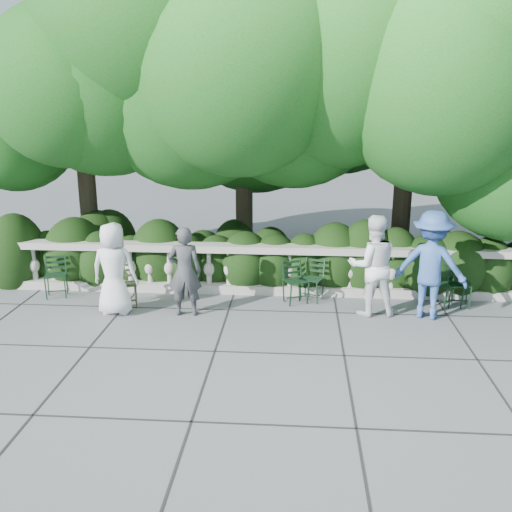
# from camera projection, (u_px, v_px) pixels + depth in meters

# --- Properties ---
(ground) EXTENTS (90.00, 90.00, 0.00)m
(ground) POSITION_uv_depth(u_px,v_px,m) (252.00, 328.00, 9.80)
(ground) COLOR #585A60
(ground) RESTS_ON ground
(balustrade) EXTENTS (12.00, 0.44, 1.00)m
(balustrade) POSITION_uv_depth(u_px,v_px,m) (259.00, 270.00, 11.40)
(balustrade) COLOR #9E998E
(balustrade) RESTS_ON ground
(shrub_hedge) EXTENTS (15.00, 2.60, 1.70)m
(shrub_hedge) POSITION_uv_depth(u_px,v_px,m) (263.00, 275.00, 12.68)
(shrub_hedge) COLOR black
(shrub_hedge) RESTS_ON ground
(tree_canopy) EXTENTS (15.04, 6.52, 6.78)m
(tree_canopy) POSITION_uv_depth(u_px,v_px,m) (297.00, 90.00, 11.75)
(tree_canopy) COLOR #3F3023
(tree_canopy) RESTS_ON ground
(chair_b) EXTENTS (0.56, 0.58, 0.84)m
(chair_b) POSITION_uv_depth(u_px,v_px,m) (57.00, 299.00, 11.18)
(chair_b) COLOR black
(chair_b) RESTS_ON ground
(chair_c) EXTENTS (0.58, 0.61, 0.84)m
(chair_c) POSITION_uv_depth(u_px,v_px,m) (308.00, 303.00, 10.98)
(chair_c) COLOR black
(chair_c) RESTS_ON ground
(chair_d) EXTENTS (0.60, 0.62, 0.84)m
(chair_d) POSITION_uv_depth(u_px,v_px,m) (298.00, 305.00, 10.84)
(chair_d) COLOR black
(chair_d) RESTS_ON ground
(chair_e) EXTENTS (0.48, 0.52, 0.84)m
(chair_e) POSITION_uv_depth(u_px,v_px,m) (458.00, 309.00, 10.66)
(chair_e) COLOR black
(chair_e) RESTS_ON ground
(chair_f) EXTENTS (0.58, 0.60, 0.84)m
(chair_f) POSITION_uv_depth(u_px,v_px,m) (452.00, 310.00, 10.61)
(chair_f) COLOR black
(chair_f) RESTS_ON ground
(chair_weathered) EXTENTS (0.58, 0.60, 0.84)m
(chair_weathered) POSITION_uv_depth(u_px,v_px,m) (127.00, 309.00, 10.64)
(chair_weathered) COLOR black
(chair_weathered) RESTS_ON ground
(person_businessman) EXTENTS (0.86, 0.59, 1.70)m
(person_businessman) POSITION_uv_depth(u_px,v_px,m) (114.00, 269.00, 10.22)
(person_businessman) COLOR silver
(person_businessman) RESTS_ON ground
(person_woman_grey) EXTENTS (0.64, 0.45, 1.64)m
(person_woman_grey) POSITION_uv_depth(u_px,v_px,m) (185.00, 271.00, 10.17)
(person_woman_grey) COLOR #3A3A3E
(person_woman_grey) RESTS_ON ground
(person_casual_man) EXTENTS (0.97, 0.80, 1.84)m
(person_casual_man) POSITION_uv_depth(u_px,v_px,m) (373.00, 265.00, 10.19)
(person_casual_man) COLOR white
(person_casual_man) RESTS_ON ground
(person_older_blue) EXTENTS (1.43, 1.13, 1.94)m
(person_older_blue) POSITION_uv_depth(u_px,v_px,m) (431.00, 265.00, 10.03)
(person_older_blue) COLOR #325496
(person_older_blue) RESTS_ON ground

